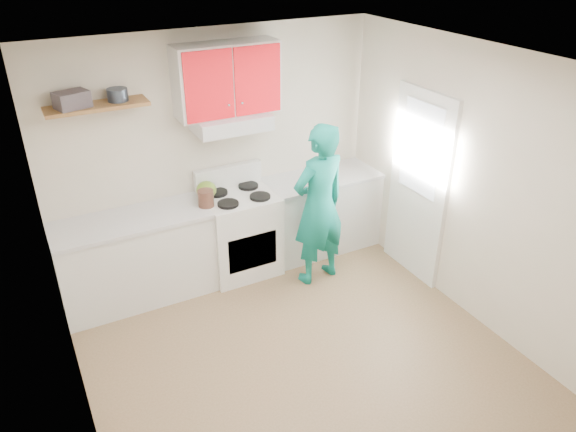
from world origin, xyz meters
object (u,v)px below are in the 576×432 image
person (319,206)px  kettle (206,190)px  tin (118,95)px  stove (240,234)px  crock (206,199)px

person → kettle: bearing=-42.5°
kettle → tin: bearing=-172.1°
kettle → person: person is taller
stove → person: person is taller
tin → kettle: size_ratio=0.88×
person → crock: bearing=-32.7°
crock → person: person is taller
person → tin: bearing=-31.4°
tin → stove: bearing=-10.2°
stove → crock: size_ratio=4.75×
crock → person: 1.16m
stove → kettle: kettle is taller
tin → kettle: (0.74, -0.07, -1.08)m
stove → crock: bearing=-170.5°
stove → crock: crock is taller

